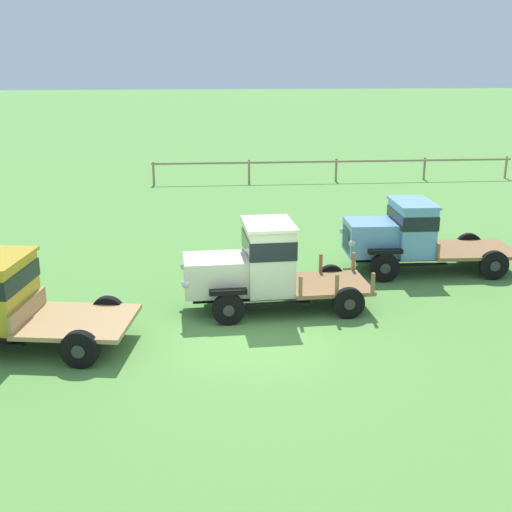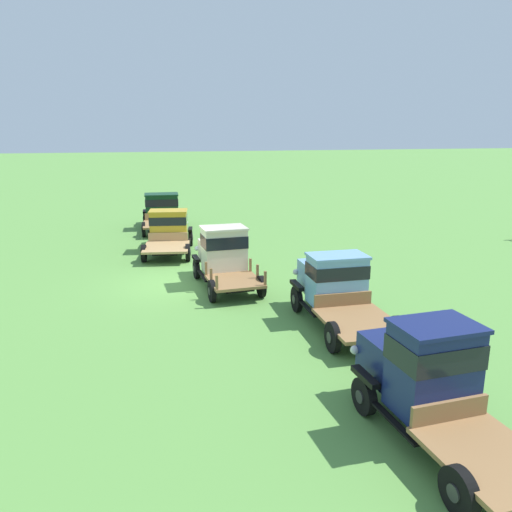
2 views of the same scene
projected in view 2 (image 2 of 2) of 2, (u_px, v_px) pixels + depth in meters
ground_plane at (176, 283)px, 19.43m from camera, size 240.00×240.00×0.00m
vintage_truck_foreground_near at (162, 210)px, 30.17m from camera, size 5.65×2.58×2.12m
vintage_truck_second_in_line at (169, 229)px, 24.59m from camera, size 5.29×2.78×2.03m
vintage_truck_midrow_center at (223, 254)px, 19.26m from camera, size 4.80×2.18×2.26m
vintage_truck_far_side at (335, 285)px, 15.57m from camera, size 5.12×2.22×2.12m
vintage_truck_back_of_row at (427, 376)px, 9.70m from camera, size 4.80×2.10×2.32m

